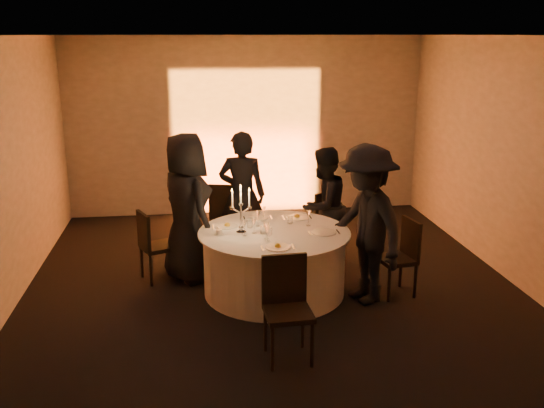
{
  "coord_description": "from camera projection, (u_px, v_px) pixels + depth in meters",
  "views": [
    {
      "loc": [
        -0.93,
        -6.72,
        3.01
      ],
      "look_at": [
        0.0,
        0.2,
        1.05
      ],
      "focal_mm": 40.0,
      "sensor_mm": 36.0,
      "label": 1
    }
  ],
  "objects": [
    {
      "name": "tumbler_d",
      "position": [
        263.0,
        230.0,
        7.05
      ],
      "size": [
        0.07,
        0.07,
        0.09
      ],
      "primitive_type": "cylinder",
      "color": "silver",
      "rests_on": "banquet_table"
    },
    {
      "name": "wall_right",
      "position": [
        520.0,
        164.0,
        7.32
      ],
      "size": [
        0.0,
        7.0,
        7.0
      ],
      "primitive_type": "plane",
      "rotation": [
        1.57,
        0.0,
        -1.57
      ],
      "color": "#A5A299",
      "rests_on": "floor"
    },
    {
      "name": "wall_left",
      "position": [
        0.0,
        179.0,
        6.55
      ],
      "size": [
        0.0,
        7.0,
        7.0
      ],
      "primitive_type": "plane",
      "rotation": [
        1.57,
        0.0,
        1.57
      ],
      "color": "#A5A299",
      "rests_on": "floor"
    },
    {
      "name": "wine_glass_g",
      "position": [
        267.0,
        230.0,
        6.75
      ],
      "size": [
        0.07,
        0.07,
        0.19
      ],
      "color": "silver",
      "rests_on": "banquet_table"
    },
    {
      "name": "plate_front",
      "position": [
        278.0,
        246.0,
        6.58
      ],
      "size": [
        0.36,
        0.28,
        0.08
      ],
      "color": "white",
      "rests_on": "banquet_table"
    },
    {
      "name": "uplighter_fixture",
      "position": [
        249.0,
        213.0,
        10.38
      ],
      "size": [
        0.25,
        0.12,
        0.1
      ],
      "primitive_type": "cube",
      "color": "black",
      "rests_on": "floor"
    },
    {
      "name": "wine_glass_b",
      "position": [
        254.0,
        222.0,
        7.03
      ],
      "size": [
        0.07,
        0.07,
        0.19
      ],
      "color": "silver",
      "rests_on": "banquet_table"
    },
    {
      "name": "guest_back_right",
      "position": [
        323.0,
        206.0,
        8.09
      ],
      "size": [
        0.98,
        0.96,
        1.59
      ],
      "primitive_type": "imported",
      "rotation": [
        0.0,
        0.0,
        -2.43
      ],
      "color": "black",
      "rests_on": "floor"
    },
    {
      "name": "chair_right",
      "position": [
        402.0,
        253.0,
        7.16
      ],
      "size": [
        0.47,
        0.47,
        0.92
      ],
      "rotation": [
        0.0,
        0.0,
        -1.39
      ],
      "color": "black",
      "rests_on": "floor"
    },
    {
      "name": "chair_back_left",
      "position": [
        226.0,
        212.0,
        8.7
      ],
      "size": [
        0.52,
        0.52,
        0.98
      ],
      "rotation": [
        0.0,
        0.0,
        2.88
      ],
      "color": "black",
      "rests_on": "floor"
    },
    {
      "name": "wine_glass_f",
      "position": [
        266.0,
        227.0,
        6.83
      ],
      "size": [
        0.07,
        0.07,
        0.19
      ],
      "color": "silver",
      "rests_on": "banquet_table"
    },
    {
      "name": "ceiling",
      "position": [
        274.0,
        35.0,
        6.53
      ],
      "size": [
        7.0,
        7.0,
        0.0
      ],
      "primitive_type": "plane",
      "rotation": [
        3.14,
        0.0,
        0.0
      ],
      "color": "white",
      "rests_on": "wall_back"
    },
    {
      "name": "tumbler_a",
      "position": [
        250.0,
        224.0,
        7.26
      ],
      "size": [
        0.07,
        0.07,
        0.09
      ],
      "primitive_type": "cylinder",
      "color": "silver",
      "rests_on": "banquet_table"
    },
    {
      "name": "banquet_table",
      "position": [
        274.0,
        262.0,
        7.24
      ],
      "size": [
        1.8,
        1.8,
        0.77
      ],
      "color": "black",
      "rests_on": "floor"
    },
    {
      "name": "wine_glass_c",
      "position": [
        308.0,
        215.0,
        7.31
      ],
      "size": [
        0.07,
        0.07,
        0.19
      ],
      "color": "silver",
      "rests_on": "banquet_table"
    },
    {
      "name": "candelabra",
      "position": [
        241.0,
        216.0,
        7.02
      ],
      "size": [
        0.25,
        0.12,
        0.59
      ],
      "color": "white",
      "rests_on": "banquet_table"
    },
    {
      "name": "floor",
      "position": [
        274.0,
        292.0,
        7.34
      ],
      "size": [
        7.0,
        7.0,
        0.0
      ],
      "primitive_type": "plane",
      "color": "black",
      "rests_on": "ground"
    },
    {
      "name": "wine_glass_d",
      "position": [
        245.0,
        224.0,
        6.95
      ],
      "size": [
        0.07,
        0.07,
        0.19
      ],
      "color": "silver",
      "rests_on": "banquet_table"
    },
    {
      "name": "chair_back_right",
      "position": [
        320.0,
        219.0,
        8.48
      ],
      "size": [
        0.56,
        0.56,
        0.93
      ],
      "rotation": [
        0.0,
        0.0,
        -2.6
      ],
      "color": "black",
      "rests_on": "floor"
    },
    {
      "name": "chair_front",
      "position": [
        287.0,
        301.0,
        5.75
      ],
      "size": [
        0.46,
        0.46,
        1.0
      ],
      "rotation": [
        0.0,
        0.0,
        0.05
      ],
      "color": "black",
      "rests_on": "floor"
    },
    {
      "name": "plate_left",
      "position": [
        227.0,
        225.0,
        7.3
      ],
      "size": [
        0.36,
        0.26,
        0.08
      ],
      "color": "white",
      "rests_on": "banquet_table"
    },
    {
      "name": "wine_glass_a",
      "position": [
        263.0,
        211.0,
        7.48
      ],
      "size": [
        0.07,
        0.07,
        0.19
      ],
      "color": "silver",
      "rests_on": "banquet_table"
    },
    {
      "name": "guest_right",
      "position": [
        366.0,
        225.0,
        6.88
      ],
      "size": [
        1.04,
        1.35,
        1.85
      ],
      "primitive_type": "imported",
      "rotation": [
        0.0,
        0.0,
        -1.23
      ],
      "color": "black",
      "rests_on": "floor"
    },
    {
      "name": "chair_left",
      "position": [
        152.0,
        242.0,
        7.56
      ],
      "size": [
        0.52,
        0.52,
        0.9
      ],
      "rotation": [
        0.0,
        0.0,
        1.97
      ],
      "color": "black",
      "rests_on": "floor"
    },
    {
      "name": "plate_right",
      "position": [
        324.0,
        232.0,
        7.08
      ],
      "size": [
        0.36,
        0.29,
        0.01
      ],
      "color": "white",
      "rests_on": "banquet_table"
    },
    {
      "name": "tumbler_b",
      "position": [
        290.0,
        220.0,
        7.42
      ],
      "size": [
        0.07,
        0.07,
        0.09
      ],
      "primitive_type": "cylinder",
      "color": "silver",
      "rests_on": "banquet_table"
    },
    {
      "name": "guest_left",
      "position": [
        187.0,
        208.0,
        7.5
      ],
      "size": [
        0.96,
        1.09,
        1.87
      ],
      "primitive_type": "imported",
      "rotation": [
        0.0,
        0.0,
        2.08
      ],
      "color": "black",
      "rests_on": "floor"
    },
    {
      "name": "tumbler_c",
      "position": [
        269.0,
        232.0,
        6.97
      ],
      "size": [
        0.07,
        0.07,
        0.09
      ],
      "primitive_type": "cylinder",
      "color": "silver",
      "rests_on": "banquet_table"
    },
    {
      "name": "wall_back",
      "position": [
        246.0,
        126.0,
        10.28
      ],
      "size": [
        7.0,
        0.0,
        7.0
      ],
      "primitive_type": "plane",
      "rotation": [
        1.57,
        0.0,
        0.0
      ],
      "color": "#A5A299",
      "rests_on": "floor"
    },
    {
      "name": "guest_back_left",
      "position": [
        242.0,
        195.0,
        8.3
      ],
      "size": [
        0.72,
        0.54,
        1.77
      ],
      "primitive_type": "imported",
      "rotation": [
        0.0,
        0.0,
        2.94
      ],
      "color": "black",
      "rests_on": "floor"
    },
    {
      "name": "wine_glass_e",
      "position": [
        258.0,
        215.0,
        7.3
      ],
      "size": [
        0.07,
        0.07,
        0.19
      ],
      "color": "silver",
      "rests_on": "banquet_table"
    },
    {
      "name": "wall_front",
      "position": [
        355.0,
        298.0,
        3.6
      ],
      "size": [
        7.0,
        0.0,
        7.0
      ],
      "primitive_type": "plane",
      "rotation": [
        -1.57,
        0.0,
        0.0
      ],
      "color": "#A5A299",
      "rests_on": "floor"
    },
    {
      "name": "plate_back_right",
      "position": [
        297.0,
        217.0,
        7.66
      ],
      "size": [
        0.35,
        0.29,
        0.08
      ],
      "color": "white",
      "rests_on": "banquet_table"
    },
    {
      "name": "plate_back_left",
      "position": [
        258.0,
        218.0,
        7.64
      ],
      "size": [
        0.35,
        0.26,
        0.01
      ],
      "color": "white",
      "rests_on": "banquet_table"
    },
    {
      "name": "coffee_cup",
      "position": [
        219.0,
        232.0,
        7.01
      ],
      "size": [
        0.11,
        0.11,
        0.07
      ],
      "color": "white",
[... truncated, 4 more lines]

